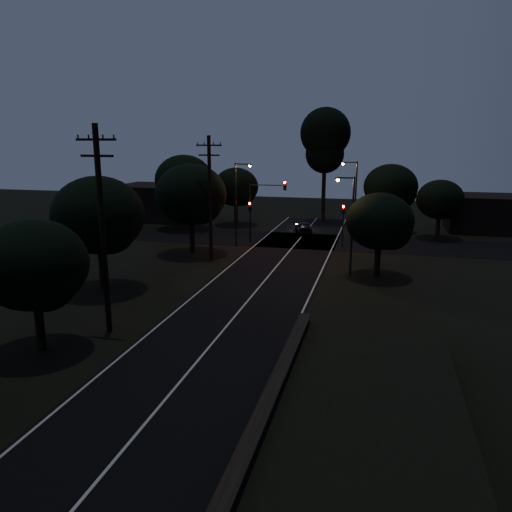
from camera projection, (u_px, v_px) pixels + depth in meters
The scene contains 21 objects.
road_surface at pixel (277, 266), 41.02m from camera, with size 60.00×70.00×0.03m.
utility_pole_mid at pixel (102, 228), 25.89m from camera, with size 2.20×0.30×11.00m.
utility_pole_far at pixel (210, 196), 42.00m from camera, with size 2.20×0.30×10.50m.
tree_left_b at pixel (35, 268), 23.73m from camera, with size 5.18×5.18×6.58m.
tree_left_c at pixel (100, 217), 33.55m from camera, with size 6.21×6.21×7.84m.
tree_left_d at pixel (193, 196), 44.36m from camera, with size 6.39×6.39×8.11m.
tree_far_nw at pixel (237, 188), 59.80m from camera, with size 5.42×5.42×6.87m.
tree_far_w at pixel (186, 181), 56.92m from camera, with size 6.64×6.64×8.46m.
tree_far_ne at pixel (392, 188), 55.45m from camera, with size 5.94×5.94×7.52m.
tree_far_e at pixel (442, 201), 51.67m from camera, with size 4.82×4.82×6.12m.
tree_right_a at pixel (382, 223), 36.99m from camera, with size 5.02×5.02×6.38m.
tall_pine at pixel (325, 140), 61.01m from camera, with size 6.15×6.15×13.98m.
building_left at pixel (159, 202), 64.94m from camera, with size 10.00×8.00×4.40m, color black.
building_right at pixel (489, 213), 56.51m from camera, with size 9.00×7.00×4.00m, color black.
signal_left at pixel (250, 215), 49.82m from camera, with size 0.28×0.35×4.10m.
signal_right at pixel (343, 218), 47.66m from camera, with size 0.28×0.35×4.10m.
signal_mast at pixel (267, 200), 49.09m from camera, with size 3.70×0.35×6.25m.
streetlight_a at pixel (238, 199), 47.70m from camera, with size 1.66×0.26×8.00m.
streetlight_b at pixel (354, 195), 50.86m from camera, with size 1.66×0.26×8.00m.
streetlight_c at pixel (350, 219), 37.59m from camera, with size 1.46×0.26×7.50m.
car at pixel (304, 227), 54.90m from camera, with size 1.63×4.04×1.38m, color black.
Camera 1 is at (7.95, -7.84, 10.26)m, focal length 35.00 mm.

